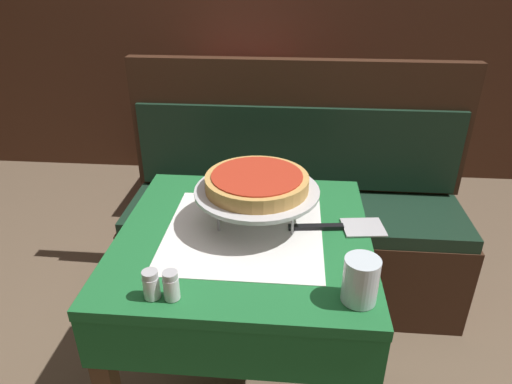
# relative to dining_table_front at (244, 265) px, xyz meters

# --- Properties ---
(dining_table_front) EXTENTS (0.71, 0.71, 0.78)m
(dining_table_front) POSITION_rel_dining_table_front_xyz_m (0.00, 0.00, 0.00)
(dining_table_front) COLOR #1E6B33
(dining_table_front) RESTS_ON ground_plane
(dining_table_rear) EXTENTS (0.68, 0.68, 0.77)m
(dining_table_rear) POSITION_rel_dining_table_front_xyz_m (-0.18, 1.64, -0.00)
(dining_table_rear) COLOR red
(dining_table_rear) RESTS_ON ground_plane
(booth_bench) EXTENTS (1.50, 0.45, 1.08)m
(booth_bench) POSITION_rel_dining_table_front_xyz_m (0.15, 0.71, -0.33)
(booth_bench) COLOR #3D2316
(booth_bench) RESTS_ON ground_plane
(back_wall_panel) EXTENTS (6.00, 0.04, 2.40)m
(back_wall_panel) POSITION_rel_dining_table_front_xyz_m (0.00, 2.11, 0.54)
(back_wall_panel) COLOR #4C2D1E
(back_wall_panel) RESTS_ON ground_plane
(pizza_pan_stand) EXTENTS (0.35, 0.35, 0.11)m
(pizza_pan_stand) POSITION_rel_dining_table_front_xyz_m (0.03, 0.05, 0.21)
(pizza_pan_stand) COLOR #ADADB2
(pizza_pan_stand) RESTS_ON dining_table_front
(deep_dish_pizza) EXTENTS (0.29, 0.29, 0.04)m
(deep_dish_pizza) POSITION_rel_dining_table_front_xyz_m (0.03, 0.05, 0.25)
(deep_dish_pizza) COLOR tan
(deep_dish_pizza) RESTS_ON pizza_pan_stand
(pizza_server) EXTENTS (0.28, 0.11, 0.01)m
(pizza_server) POSITION_rel_dining_table_front_xyz_m (0.28, 0.04, 0.12)
(pizza_server) COLOR #BCBCC1
(pizza_server) RESTS_ON dining_table_front
(water_glass_near) EXTENTS (0.08, 0.08, 0.11)m
(water_glass_near) POSITION_rel_dining_table_front_xyz_m (0.29, -0.26, 0.17)
(water_glass_near) COLOR silver
(water_glass_near) RESTS_ON dining_table_front
(salt_shaker) EXTENTS (0.04, 0.04, 0.07)m
(salt_shaker) POSITION_rel_dining_table_front_xyz_m (-0.18, -0.29, 0.15)
(salt_shaker) COLOR silver
(salt_shaker) RESTS_ON dining_table_front
(pepper_shaker) EXTENTS (0.04, 0.04, 0.07)m
(pepper_shaker) POSITION_rel_dining_table_front_xyz_m (-0.13, -0.29, 0.15)
(pepper_shaker) COLOR silver
(pepper_shaker) RESTS_ON dining_table_front
(condiment_caddy) EXTENTS (0.13, 0.13, 0.15)m
(condiment_caddy) POSITION_rel_dining_table_front_xyz_m (-0.13, 1.66, 0.15)
(condiment_caddy) COLOR black
(condiment_caddy) RESTS_ON dining_table_rear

